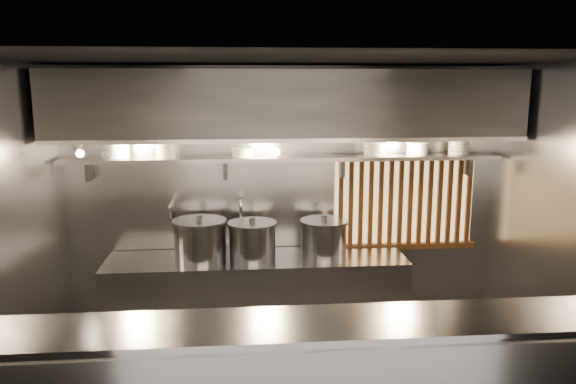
{
  "coord_description": "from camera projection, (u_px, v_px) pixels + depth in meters",
  "views": [
    {
      "loc": [
        -0.46,
        -4.28,
        2.64
      ],
      "look_at": [
        -0.03,
        0.55,
        1.68
      ],
      "focal_mm": 35.0,
      "sensor_mm": 36.0,
      "label": 1
    }
  ],
  "objects": [
    {
      "name": "bowl_shelf",
      "position": [
        285.0,
        158.0,
        5.66
      ],
      "size": [
        4.4,
        0.34,
        0.04
      ],
      "primitive_type": "cube",
      "color": "#9B9BA1",
      "rests_on": "wall_back"
    },
    {
      "name": "heat_lamp",
      "position": [
        77.0,
        147.0,
        5.0
      ],
      "size": [
        0.25,
        0.35,
        0.2
      ],
      "color": "#9B9BA1",
      "rests_on": "exhaust_hood"
    },
    {
      "name": "faucet_left",
      "position": [
        172.0,
        215.0,
        5.71
      ],
      "size": [
        0.04,
        0.3,
        0.5
      ],
      "color": "silver",
      "rests_on": "wall_back"
    },
    {
      "name": "bowl_stack_3",
      "position": [
        375.0,
        149.0,
        5.72
      ],
      "size": [
        0.24,
        0.24,
        0.13
      ],
      "color": "white",
      "rests_on": "bowl_shelf"
    },
    {
      "name": "stock_pot_right",
      "position": [
        324.0,
        238.0,
        5.68
      ],
      "size": [
        0.63,
        0.63,
        0.41
      ],
      "rotation": [
        0.0,
        0.0,
        0.34
      ],
      "color": "#9B9BA1",
      "rests_on": "cooking_bench"
    },
    {
      "name": "wood_screen",
      "position": [
        405.0,
        202.0,
        6.0
      ],
      "size": [
        1.56,
        0.09,
        1.04
      ],
      "color": "#F2BD6D",
      "rests_on": "wall_back"
    },
    {
      "name": "bowl_stack_5",
      "position": [
        459.0,
        146.0,
        5.79
      ],
      "size": [
        0.23,
        0.23,
        0.17
      ],
      "color": "white",
      "rests_on": "bowl_shelf"
    },
    {
      "name": "bowl_stack_4",
      "position": [
        417.0,
        148.0,
        5.76
      ],
      "size": [
        0.22,
        0.22,
        0.13
      ],
      "color": "white",
      "rests_on": "bowl_shelf"
    },
    {
      "name": "cooking_bench",
      "position": [
        257.0,
        300.0,
        5.72
      ],
      "size": [
        3.0,
        0.7,
        0.9
      ],
      "primitive_type": "cube",
      "color": "#9B9BA1",
      "rests_on": "floor"
    },
    {
      "name": "stock_pot_mid",
      "position": [
        200.0,
        239.0,
        5.57
      ],
      "size": [
        0.69,
        0.69,
        0.44
      ],
      "rotation": [
        0.0,
        0.0,
        0.36
      ],
      "color": "#9B9BA1",
      "rests_on": "cooking_bench"
    },
    {
      "name": "bowl_stack_1",
      "position": [
        165.0,
        149.0,
        5.54
      ],
      "size": [
        0.21,
        0.21,
        0.17
      ],
      "color": "white",
      "rests_on": "bowl_shelf"
    },
    {
      "name": "ceiling",
      "position": [
        299.0,
        60.0,
        4.19
      ],
      "size": [
        4.5,
        4.5,
        0.0
      ],
      "primitive_type": "plane",
      "rotation": [
        3.14,
        0.0,
        0.0
      ],
      "color": "black",
      "rests_on": "wall_back"
    },
    {
      "name": "bowl_stack_2",
      "position": [
        243.0,
        152.0,
        5.61
      ],
      "size": [
        0.23,
        0.23,
        0.09
      ],
      "color": "white",
      "rests_on": "bowl_shelf"
    },
    {
      "name": "wall_right",
      "position": [
        568.0,
        234.0,
        4.65
      ],
      "size": [
        0.0,
        3.0,
        3.0
      ],
      "primitive_type": "plane",
      "rotation": [
        1.57,
        0.0,
        -1.57
      ],
      "color": "gray",
      "rests_on": "floor"
    },
    {
      "name": "wall_left",
      "position": [
        5.0,
        247.0,
        4.27
      ],
      "size": [
        0.0,
        3.0,
        3.0
      ],
      "primitive_type": "plane",
      "rotation": [
        1.57,
        0.0,
        1.57
      ],
      "color": "gray",
      "rests_on": "floor"
    },
    {
      "name": "bowl_stack_0",
      "position": [
        119.0,
        150.0,
        5.5
      ],
      "size": [
        0.22,
        0.22,
        0.17
      ],
      "color": "white",
      "rests_on": "bowl_shelf"
    },
    {
      "name": "pendant_bulb",
      "position": [
        275.0,
        152.0,
        5.52
      ],
      "size": [
        0.09,
        0.09,
        0.19
      ],
      "color": "#2D2D30",
      "rests_on": "exhaust_hood"
    },
    {
      "name": "exhaust_hood",
      "position": [
        286.0,
        105.0,
        5.34
      ],
      "size": [
        4.4,
        0.81,
        0.65
      ],
      "color": "#2D2D30",
      "rests_on": "ceiling"
    },
    {
      "name": "faucet_right",
      "position": [
        241.0,
        213.0,
        5.77
      ],
      "size": [
        0.04,
        0.3,
        0.5
      ],
      "color": "silver",
      "rests_on": "wall_back"
    },
    {
      "name": "wall_back",
      "position": [
        283.0,
        201.0,
        5.93
      ],
      "size": [
        4.5,
        0.0,
        4.5
      ],
      "primitive_type": "plane",
      "rotation": [
        1.57,
        0.0,
        0.0
      ],
      "color": "gray",
      "rests_on": "floor"
    },
    {
      "name": "stock_pot_left",
      "position": [
        253.0,
        240.0,
        5.59
      ],
      "size": [
        0.49,
        0.49,
        0.41
      ],
      "rotation": [
        0.0,
        0.0,
        -0.01
      ],
      "color": "#9B9BA1",
      "rests_on": "cooking_bench"
    }
  ]
}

